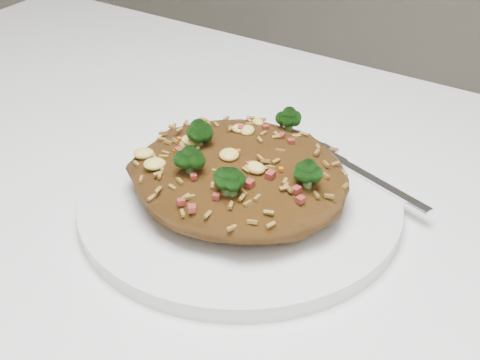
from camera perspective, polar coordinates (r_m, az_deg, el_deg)
name	(u,v)px	position (r m, az deg, el deg)	size (l,w,h in m)	color
dining_table	(230,353)	(0.57, -0.90, -14.54)	(1.20, 0.80, 0.75)	white
plate	(240,202)	(0.56, 0.00, -1.86)	(0.27, 0.27, 0.01)	white
fried_rice	(240,167)	(0.54, 0.00, 1.12)	(0.19, 0.17, 0.06)	brown
fork	(362,173)	(0.59, 10.36, 0.57)	(0.16, 0.06, 0.00)	silver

